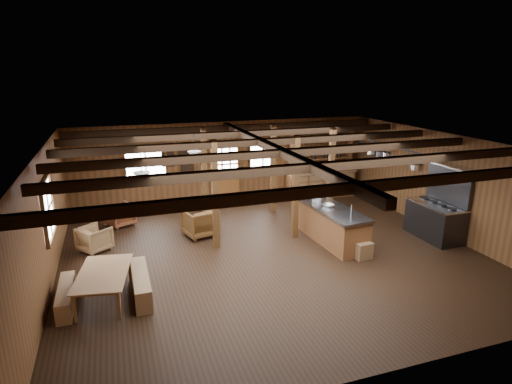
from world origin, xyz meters
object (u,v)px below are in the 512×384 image
(commercial_range, at_px, (437,215))
(armchair_b, at_px, (200,222))
(dining_table, at_px, (106,286))
(armchair_a, at_px, (120,215))
(armchair_c, at_px, (95,239))
(kitchen_island, at_px, (332,224))

(commercial_range, distance_m, armchair_b, 6.47)
(dining_table, height_order, armchair_b, armchair_b)
(commercial_range, height_order, armchair_a, commercial_range)
(armchair_a, bearing_deg, dining_table, 58.57)
(commercial_range, bearing_deg, armchair_c, 166.93)
(commercial_range, relative_size, dining_table, 1.20)
(kitchen_island, distance_m, armchair_a, 6.14)
(armchair_b, bearing_deg, kitchen_island, 140.64)
(dining_table, height_order, armchair_c, armchair_c)
(kitchen_island, bearing_deg, armchair_b, 151.49)
(commercial_range, bearing_deg, armchair_a, 155.36)
(kitchen_island, height_order, armchair_b, kitchen_island)
(commercial_range, bearing_deg, armchair_b, 160.16)
(kitchen_island, bearing_deg, commercial_range, -16.13)
(armchair_b, xyz_separation_m, armchair_c, (-2.74, -0.15, -0.07))
(armchair_a, bearing_deg, armchair_b, 117.06)
(dining_table, xyz_separation_m, armchair_a, (0.40, 4.32, 0.02))
(armchair_a, bearing_deg, commercial_range, 129.17)
(kitchen_island, bearing_deg, armchair_c, 163.80)
(commercial_range, xyz_separation_m, armchair_b, (-6.08, 2.19, -0.26))
(dining_table, bearing_deg, kitchen_island, -67.85)
(armchair_c, bearing_deg, commercial_range, -138.97)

